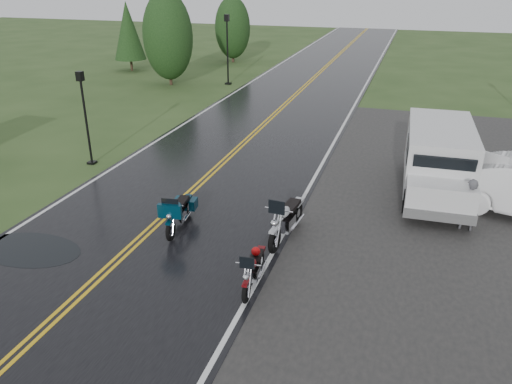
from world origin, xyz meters
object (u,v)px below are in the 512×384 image
motorcycle_red (246,283)px  van_white (411,179)px  motorcycle_teal (170,222)px  motorcycle_silver (275,230)px  lamp_post_near_left (86,119)px  person_at_van (469,205)px  lamp_post_far_left (227,50)px

motorcycle_red → van_white: bearing=56.6°
motorcycle_teal → van_white: bearing=24.2°
motorcycle_silver → van_white: van_white is taller
motorcycle_red → motorcycle_silver: motorcycle_silver is taller
motorcycle_silver → lamp_post_near_left: size_ratio=0.68×
motorcycle_red → lamp_post_near_left: size_ratio=0.51×
motorcycle_teal → lamp_post_near_left: lamp_post_near_left is taller
motorcycle_teal → lamp_post_near_left: size_ratio=0.57×
motorcycle_silver → lamp_post_near_left: bearing=158.4°
van_white → motorcycle_red: bearing=-120.5°
person_at_van → lamp_post_near_left: (-13.75, 1.47, 1.03)m
motorcycle_teal → motorcycle_silver: 2.96m
motorcycle_silver → lamp_post_near_left: lamp_post_near_left is taller
motorcycle_silver → lamp_post_far_left: lamp_post_far_left is taller
motorcycle_teal → van_white: van_white is taller
motorcycle_silver → lamp_post_far_left: (-8.96, 20.40, 1.53)m
motorcycle_red → person_at_van: 7.31m
motorcycle_silver → person_at_van: person_at_van is taller
motorcycle_silver → lamp_post_near_left: (-8.78, 4.50, 1.10)m
motorcycle_teal → van_white: (6.24, 3.90, 0.53)m
person_at_van → van_white: bearing=-16.6°
van_white → person_at_van: size_ratio=3.69×
motorcycle_silver → lamp_post_far_left: 22.34m
motorcycle_red → motorcycle_teal: bearing=140.4°
motorcycle_red → person_at_van: size_ratio=1.18×
lamp_post_near_left → lamp_post_far_left: 15.91m
motorcycle_teal → motorcycle_red: bearing=-43.0°
van_white → person_at_van: van_white is taller
van_white → lamp_post_far_left: (-12.25, 16.74, 1.11)m
motorcycle_teal → motorcycle_silver: (2.95, 0.23, 0.11)m
motorcycle_teal → lamp_post_far_left: lamp_post_far_left is taller
lamp_post_near_left → lamp_post_far_left: bearing=90.7°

